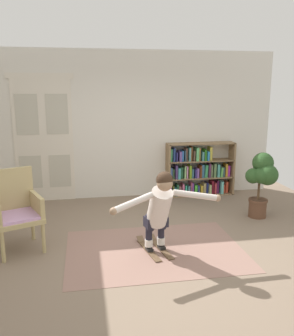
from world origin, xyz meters
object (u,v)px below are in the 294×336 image
object	(u,v)px
wicker_chair	(15,208)
person_skier	(160,206)
skis_pair	(154,248)
bookshelf	(198,171)
potted_plant	(262,178)

from	to	relation	value
wicker_chair	person_skier	world-z (taller)	person_skier
person_skier	skis_pair	bearing A→B (deg)	101.18
bookshelf	potted_plant	size ratio (longest dim) A/B	1.26
wicker_chair	skis_pair	size ratio (longest dim) A/B	1.41
person_skier	wicker_chair	bearing A→B (deg)	163.53
wicker_chair	skis_pair	xyz separation A→B (m)	(1.85, -0.37, -0.56)
potted_plant	skis_pair	distance (m)	2.34
bookshelf	wicker_chair	xyz separation A→B (m)	(-3.24, -2.04, 0.08)
wicker_chair	potted_plant	xyz separation A→B (m)	(3.89, 0.58, 0.10)
potted_plant	person_skier	distance (m)	2.30
potted_plant	person_skier	world-z (taller)	person_skier
skis_pair	potted_plant	bearing A→B (deg)	24.88
skis_pair	person_skier	size ratio (longest dim) A/B	0.53
bookshelf	skis_pair	distance (m)	2.82
bookshelf	skis_pair	xyz separation A→B (m)	(-1.39, -2.41, -0.47)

